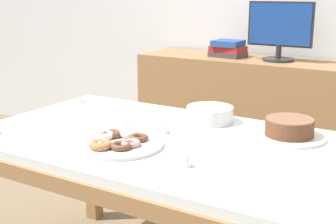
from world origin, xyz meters
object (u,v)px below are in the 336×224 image
at_px(pastry_platter, 116,142).
at_px(tealight_right_edge, 187,163).
at_px(plate_stack, 210,114).
at_px(tealight_near_front, 126,125).
at_px(book_stack, 228,49).
at_px(computer_monitor, 280,31).
at_px(cake_chocolate_round, 289,130).
at_px(tealight_centre, 80,100).
at_px(tealight_near_cakes, 165,131).

distance_m(pastry_platter, tealight_right_edge, 0.34).
distance_m(plate_stack, tealight_right_edge, 0.56).
height_order(pastry_platter, tealight_near_front, pastry_platter).
bearing_deg(book_stack, pastry_platter, -80.79).
height_order(computer_monitor, cake_chocolate_round, computer_monitor).
bearing_deg(pastry_platter, tealight_centre, 141.76).
xyz_separation_m(book_stack, tealight_centre, (-0.33, -1.15, -0.17)).
distance_m(computer_monitor, tealight_right_edge, 1.71).
height_order(tealight_near_cakes, tealight_near_front, same).
relative_size(plate_stack, tealight_centre, 5.25).
height_order(computer_monitor, book_stack, computer_monitor).
bearing_deg(tealight_near_front, tealight_centre, 152.41).
xyz_separation_m(plate_stack, tealight_right_edge, (0.17, -0.53, -0.02)).
bearing_deg(plate_stack, pastry_platter, -108.54).
xyz_separation_m(tealight_right_edge, tealight_centre, (-0.93, 0.51, 0.00)).
height_order(cake_chocolate_round, plate_stack, cake_chocolate_round).
relative_size(plate_stack, tealight_near_front, 5.25).
bearing_deg(tealight_right_edge, tealight_near_front, 149.57).
distance_m(pastry_platter, tealight_centre, 0.75).
distance_m(book_stack, pastry_platter, 1.65).
bearing_deg(tealight_near_cakes, tealight_centre, 160.76).
bearing_deg(tealight_centre, tealight_near_cakes, -19.24).
xyz_separation_m(cake_chocolate_round, tealight_near_front, (-0.64, -0.22, -0.03)).
bearing_deg(cake_chocolate_round, pastry_platter, -141.29).
bearing_deg(book_stack, computer_monitor, -0.22).
relative_size(book_stack, tealight_centre, 6.03).
height_order(computer_monitor, tealight_near_front, computer_monitor).
relative_size(plate_stack, tealight_right_edge, 5.25).
distance_m(plate_stack, tealight_near_cakes, 0.26).
xyz_separation_m(computer_monitor, cake_chocolate_round, (0.44, -1.19, -0.28)).
height_order(tealight_near_cakes, tealight_centre, same).
bearing_deg(cake_chocolate_round, plate_stack, 172.42).
relative_size(tealight_near_cakes, tealight_centre, 1.00).
distance_m(computer_monitor, cake_chocolate_round, 1.29).
bearing_deg(pastry_platter, cake_chocolate_round, 38.71).
bearing_deg(tealight_near_cakes, pastry_platter, -108.25).
height_order(book_stack, tealight_right_edge, book_stack).
distance_m(book_stack, tealight_near_cakes, 1.43).
height_order(book_stack, tealight_near_cakes, book_stack).
distance_m(cake_chocolate_round, pastry_platter, 0.69).
bearing_deg(book_stack, tealight_near_cakes, -76.24).
height_order(book_stack, tealight_centre, book_stack).
xyz_separation_m(pastry_platter, tealight_right_edge, (0.33, -0.05, -0.00)).
bearing_deg(book_stack, plate_stack, -69.57).
bearing_deg(computer_monitor, plate_stack, -86.66).
bearing_deg(tealight_near_cakes, computer_monitor, 89.25).
distance_m(tealight_near_cakes, tealight_centre, 0.71).
relative_size(cake_chocolate_round, tealight_centre, 7.21).
bearing_deg(book_stack, tealight_near_front, -83.63).
relative_size(cake_chocolate_round, tealight_near_cakes, 7.21).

